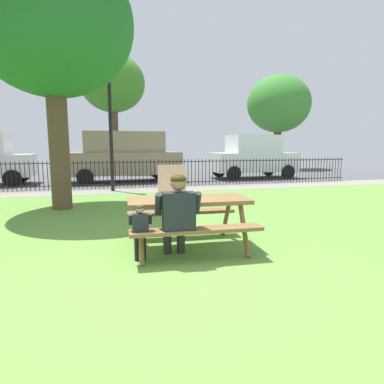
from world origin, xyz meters
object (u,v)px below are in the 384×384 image
(tree_near_table, at_px, (52,24))
(far_tree_midleft, at_px, (113,84))
(pizza_box_open, at_px, (173,190))
(adult_at_table, at_px, (178,213))
(parked_car_center, at_px, (253,156))
(far_tree_center, at_px, (279,104))
(child_at_table, at_px, (140,228))
(lamp_post_walkway, at_px, (110,114))
(parked_car_left, at_px, (124,156))
(picnic_table_foreground, at_px, (188,210))

(tree_near_table, xyz_separation_m, far_tree_midleft, (1.52, 10.82, 0.59))
(pizza_box_open, distance_m, adult_at_table, 0.64)
(parked_car_center, height_order, far_tree_center, far_tree_center)
(child_at_table, bearing_deg, adult_at_table, 1.27)
(lamp_post_walkway, bearing_deg, tree_near_table, -114.09)
(adult_at_table, distance_m, tree_near_table, 5.95)
(child_at_table, bearing_deg, parked_car_left, 88.43)
(child_at_table, bearing_deg, far_tree_center, 55.78)
(adult_at_table, bearing_deg, child_at_table, -178.73)
(adult_at_table, height_order, parked_car_left, parked_car_left)
(tree_near_table, bearing_deg, parked_car_center, 35.61)
(pizza_box_open, relative_size, parked_car_center, 0.12)
(parked_car_left, distance_m, parked_car_center, 5.84)
(tree_near_table, xyz_separation_m, parked_car_center, (7.62, 5.45, -3.27))
(adult_at_table, height_order, far_tree_midleft, far_tree_midleft)
(pizza_box_open, bearing_deg, far_tree_midleft, 92.19)
(picnic_table_foreground, height_order, parked_car_center, parked_car_center)
(picnic_table_foreground, bearing_deg, parked_car_left, 93.13)
(child_at_table, xyz_separation_m, far_tree_midleft, (0.01, 15.10, 4.37))
(adult_at_table, bearing_deg, picnic_table_foreground, 61.15)
(lamp_post_walkway, bearing_deg, child_at_table, -87.87)
(child_at_table, distance_m, tree_near_table, 5.91)
(parked_car_center, xyz_separation_m, far_tree_midleft, (-6.09, 5.36, 3.86))
(picnic_table_foreground, xyz_separation_m, pizza_box_open, (-0.21, 0.11, 0.29))
(picnic_table_foreground, height_order, lamp_post_walkway, lamp_post_walkway)
(adult_at_table, bearing_deg, parked_car_center, 60.05)
(pizza_box_open, bearing_deg, lamp_post_walkway, 97.29)
(far_tree_center, bearing_deg, child_at_table, -124.22)
(child_at_table, height_order, tree_near_table, tree_near_table)
(adult_at_table, xyz_separation_m, tree_near_table, (-2.01, 4.27, 3.63))
(pizza_box_open, relative_size, parked_car_left, 0.11)
(child_at_table, xyz_separation_m, parked_car_center, (6.10, 9.74, 0.51))
(parked_car_left, bearing_deg, adult_at_table, -88.62)
(tree_near_table, xyz_separation_m, far_tree_center, (11.78, 10.82, -0.21))
(parked_car_left, bearing_deg, tree_near_table, -108.06)
(child_at_table, relative_size, parked_car_left, 0.17)
(child_at_table, height_order, parked_car_left, parked_car_left)
(picnic_table_foreground, bearing_deg, parked_car_center, 59.99)
(pizza_box_open, bearing_deg, adult_at_table, -95.94)
(parked_car_left, bearing_deg, far_tree_midleft, 92.74)
(pizza_box_open, bearing_deg, parked_car_left, 91.86)
(picnic_table_foreground, height_order, tree_near_table, tree_near_table)
(pizza_box_open, distance_m, child_at_table, 0.92)
(lamp_post_walkway, bearing_deg, adult_at_table, -83.83)
(picnic_table_foreground, distance_m, tree_near_table, 5.75)
(parked_car_center, xyz_separation_m, far_tree_center, (4.17, 5.36, 3.06))
(lamp_post_walkway, distance_m, parked_car_left, 3.08)
(tree_near_table, distance_m, far_tree_midleft, 10.94)
(parked_car_left, distance_m, far_tree_midleft, 6.56)
(lamp_post_walkway, bearing_deg, picnic_table_foreground, -81.06)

